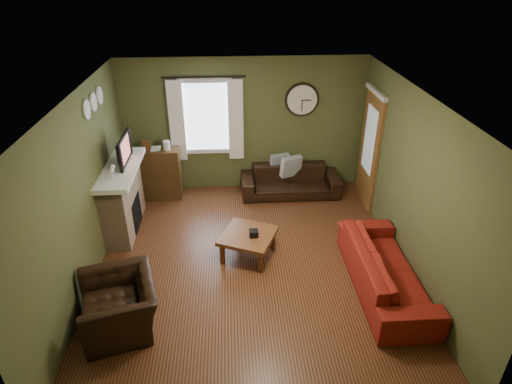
{
  "coord_description": "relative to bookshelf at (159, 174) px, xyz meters",
  "views": [
    {
      "loc": [
        -0.25,
        -5.2,
        4.14
      ],
      "look_at": [
        0.1,
        0.4,
        1.05
      ],
      "focal_mm": 30.0,
      "sensor_mm": 36.0,
      "label": 1
    }
  ],
  "objects": [
    {
      "name": "floor",
      "position": [
        1.65,
        -2.23,
        -0.5
      ],
      "size": [
        4.6,
        5.2,
        0.0
      ],
      "primitive_type": "cube",
      "color": "#522C18",
      "rests_on": "ground"
    },
    {
      "name": "ceiling",
      "position": [
        1.65,
        -2.23,
        2.1
      ],
      "size": [
        4.6,
        5.2,
        0.0
      ],
      "primitive_type": "cube",
      "color": "white",
      "rests_on": "ground"
    },
    {
      "name": "wall_left",
      "position": [
        -0.65,
        -2.23,
        0.8
      ],
      "size": [
        0.0,
        5.2,
        2.6
      ],
      "primitive_type": "cube",
      "color": "#4B522B",
      "rests_on": "ground"
    },
    {
      "name": "wall_right",
      "position": [
        3.95,
        -2.23,
        0.8
      ],
      "size": [
        0.0,
        5.2,
        2.6
      ],
      "primitive_type": "cube",
      "color": "#4B522B",
      "rests_on": "ground"
    },
    {
      "name": "wall_back",
      "position": [
        1.65,
        0.37,
        0.8
      ],
      "size": [
        4.6,
        0.0,
        2.6
      ],
      "primitive_type": "cube",
      "color": "#4B522B",
      "rests_on": "ground"
    },
    {
      "name": "wall_front",
      "position": [
        1.65,
        -4.83,
        0.8
      ],
      "size": [
        4.6,
        0.0,
        2.6
      ],
      "primitive_type": "cube",
      "color": "#4B522B",
      "rests_on": "ground"
    },
    {
      "name": "fireplace",
      "position": [
        -0.45,
        -1.08,
        0.05
      ],
      "size": [
        0.4,
        1.4,
        1.1
      ],
      "primitive_type": "cube",
      "color": "tan",
      "rests_on": "floor"
    },
    {
      "name": "firebox",
      "position": [
        -0.26,
        -1.08,
        -0.2
      ],
      "size": [
        0.04,
        0.6,
        0.55
      ],
      "primitive_type": "cube",
      "color": "black",
      "rests_on": "fireplace"
    },
    {
      "name": "mantel",
      "position": [
        -0.42,
        -1.08,
        0.64
      ],
      "size": [
        0.58,
        1.6,
        0.08
      ],
      "primitive_type": "cube",
      "color": "white",
      "rests_on": "fireplace"
    },
    {
      "name": "tv",
      "position": [
        -0.4,
        -0.93,
        0.85
      ],
      "size": [
        0.08,
        0.6,
        0.35
      ],
      "primitive_type": "imported",
      "rotation": [
        0.0,
        0.0,
        1.57
      ],
      "color": "black",
      "rests_on": "mantel"
    },
    {
      "name": "tv_screen",
      "position": [
        -0.32,
        -0.93,
        0.91
      ],
      "size": [
        0.02,
        0.62,
        0.36
      ],
      "primitive_type": "cube",
      "color": "#994C3F",
      "rests_on": "mantel"
    },
    {
      "name": "medallion_left",
      "position": [
        -0.63,
        -1.43,
        1.75
      ],
      "size": [
        0.28,
        0.28,
        0.03
      ],
      "primitive_type": "cylinder",
      "color": "white",
      "rests_on": "wall_left"
    },
    {
      "name": "medallion_mid",
      "position": [
        -0.63,
        -1.08,
        1.75
      ],
      "size": [
        0.28,
        0.28,
        0.03
      ],
      "primitive_type": "cylinder",
      "color": "white",
      "rests_on": "wall_left"
    },
    {
      "name": "medallion_right",
      "position": [
        -0.63,
        -0.73,
        1.75
      ],
      "size": [
        0.28,
        0.28,
        0.03
      ],
      "primitive_type": "cylinder",
      "color": "white",
      "rests_on": "wall_left"
    },
    {
      "name": "window_pane",
      "position": [
        0.95,
        0.35,
        1.0
      ],
      "size": [
        1.0,
        0.02,
        1.3
      ],
      "primitive_type": null,
      "color": "silver",
      "rests_on": "wall_back"
    },
    {
      "name": "curtain_rod",
      "position": [
        0.95,
        0.25,
        1.77
      ],
      "size": [
        0.03,
        0.03,
        1.5
      ],
      "primitive_type": "cylinder",
      "color": "black",
      "rests_on": "wall_back"
    },
    {
      "name": "curtain_left",
      "position": [
        0.4,
        0.25,
        0.95
      ],
      "size": [
        0.28,
        0.04,
        1.55
      ],
      "primitive_type": "cube",
      "color": "white",
      "rests_on": "wall_back"
    },
    {
      "name": "curtain_right",
      "position": [
        1.5,
        0.25,
        0.95
      ],
      "size": [
        0.28,
        0.04,
        1.55
      ],
      "primitive_type": "cube",
      "color": "white",
      "rests_on": "wall_back"
    },
    {
      "name": "wall_clock",
      "position": [
        2.75,
        0.32,
        1.3
      ],
      "size": [
        0.64,
        0.06,
        0.64
      ],
      "primitive_type": null,
      "color": "white",
      "rests_on": "wall_back"
    },
    {
      "name": "door",
      "position": [
        3.92,
        -0.38,
        0.55
      ],
      "size": [
        0.05,
        0.9,
        2.1
      ],
      "primitive_type": "cube",
      "color": "brown",
      "rests_on": "floor"
    },
    {
      "name": "bookshelf",
      "position": [
        0.0,
        0.0,
        0.0
      ],
      "size": [
        0.84,
        0.36,
        1.0
      ],
      "primitive_type": null,
      "color": "#3D2A13",
      "rests_on": "floor"
    },
    {
      "name": "book",
      "position": [
        -0.09,
        0.01,
        0.46
      ],
      "size": [
        0.2,
        0.26,
        0.02
      ],
      "primitive_type": "imported",
      "rotation": [
        0.0,
        0.0,
        0.05
      ],
      "color": "brown",
      "rests_on": "bookshelf"
    },
    {
      "name": "sofa_brown",
      "position": [
        2.54,
        -0.03,
        -0.22
      ],
      "size": [
        1.91,
        0.75,
        0.56
      ],
      "primitive_type": "imported",
      "color": "black",
      "rests_on": "floor"
    },
    {
      "name": "pillow_left",
      "position": [
        2.56,
        0.06,
        0.05
      ],
      "size": [
        0.43,
        0.27,
        0.41
      ],
      "primitive_type": "cube",
      "rotation": [
        0.0,
        0.0,
        0.4
      ],
      "color": "#929DA6",
      "rests_on": "sofa_brown"
    },
    {
      "name": "pillow_right",
      "position": [
        2.35,
        0.23,
        0.05
      ],
      "size": [
        0.4,
        0.22,
        0.38
      ],
      "primitive_type": "cube",
      "rotation": [
        0.0,
        0.0,
        0.28
      ],
      "color": "#929DA6",
      "rests_on": "sofa_brown"
    },
    {
      "name": "sofa_red",
      "position": [
        3.51,
        -2.85,
        -0.18
      ],
      "size": [
        0.85,
        2.17,
        0.63
      ],
      "primitive_type": "imported",
      "rotation": [
        0.0,
        0.0,
        1.57
      ],
      "color": "maroon",
      "rests_on": "floor"
    },
    {
      "name": "armchair",
      "position": [
        -0.05,
        -3.35,
        -0.17
      ],
      "size": [
        1.14,
        1.23,
        0.66
      ],
      "primitive_type": "imported",
      "rotation": [
        0.0,
        0.0,
        -1.29
      ],
      "color": "black",
      "rests_on": "floor"
    },
    {
      "name": "coffee_table",
      "position": [
        1.62,
        -2.0,
        -0.3
      ],
      "size": [
        1.01,
        1.01,
        0.41
      ],
      "primitive_type": null,
      "rotation": [
        0.0,
        0.0,
        -0.41
      ],
      "color": "brown",
      "rests_on": "floor"
    },
    {
      "name": "tissue_box",
      "position": [
        1.7,
        -2.06,
        -0.1
      ],
      "size": [
        0.14,
        0.14,
        0.1
      ],
      "primitive_type": "cube",
      "rotation": [
        0.0,
        0.0,
        0.07
      ],
      "color": "black",
      "rests_on": "coffee_table"
    },
    {
      "name": "wine_glass_a",
      "position": [
        -0.4,
        -1.58,
        0.78
      ],
      "size": [
        0.07,
        0.07,
        0.19
      ],
      "primitive_type": null,
      "color": "white",
      "rests_on": "mantel"
    },
    {
      "name": "wine_glass_b",
      "position": [
        -0.4,
        -1.48,
        0.79
      ],
      "size": [
        0.07,
        0.07,
        0.21
      ],
      "primitive_type": null,
      "color": "white",
      "rests_on": "mantel"
    }
  ]
}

